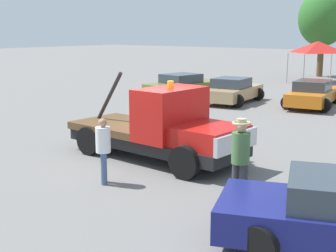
# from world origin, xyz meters

# --- Properties ---
(ground_plane) EXTENTS (160.00, 160.00, 0.00)m
(ground_plane) POSITION_xyz_m (0.00, 0.00, 0.00)
(ground_plane) COLOR slate
(tow_truck) EXTENTS (5.77, 2.43, 2.51)m
(tow_truck) POSITION_xyz_m (0.35, -0.02, 0.93)
(tow_truck) COLOR black
(tow_truck) RESTS_ON ground
(person_near_truck) EXTENTS (0.42, 0.42, 1.89)m
(person_near_truck) POSITION_xyz_m (3.79, -1.63, 1.12)
(person_near_truck) COLOR #38383D
(person_near_truck) RESTS_ON ground
(person_at_hood) EXTENTS (0.37, 0.37, 1.66)m
(person_at_hood) POSITION_xyz_m (0.49, -2.61, 0.96)
(person_at_hood) COLOR #475B84
(person_at_hood) RESTS_ON ground
(parked_car_olive) EXTENTS (2.96, 4.97, 1.34)m
(parked_car_olive) POSITION_xyz_m (-7.06, 11.17, 0.65)
(parked_car_olive) COLOR olive
(parked_car_olive) RESTS_ON ground
(parked_car_tan) EXTENTS (2.78, 4.53, 1.34)m
(parked_car_tan) POSITION_xyz_m (-3.69, 10.95, 0.65)
(parked_car_tan) COLOR tan
(parked_car_tan) RESTS_ON ground
(parked_car_orange) EXTENTS (2.83, 4.98, 1.34)m
(parked_car_orange) POSITION_xyz_m (0.13, 12.33, 0.65)
(parked_car_orange) COLOR orange
(parked_car_orange) RESTS_ON ground
(canopy_tent_red) EXTENTS (3.24, 3.24, 2.99)m
(canopy_tent_red) POSITION_xyz_m (-3.87, 23.47, 2.57)
(canopy_tent_red) COLOR #9E9EA3
(canopy_tent_red) RESTS_ON ground
(tree_left) EXTENTS (3.94, 3.94, 7.03)m
(tree_left) POSITION_xyz_m (-5.24, 27.93, 4.71)
(tree_left) COLOR brown
(tree_left) RESTS_ON ground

